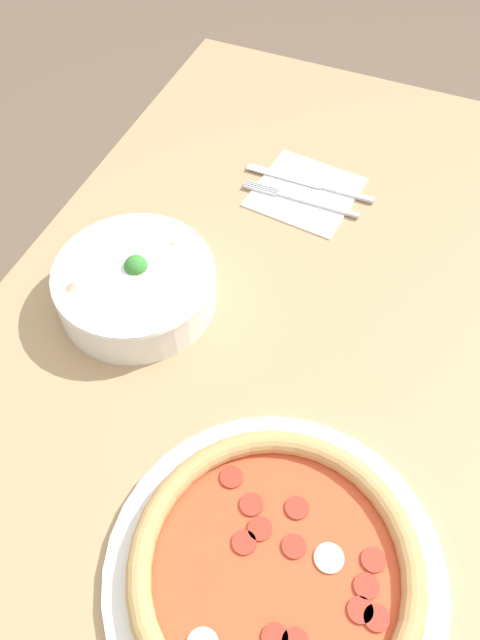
{
  "coord_description": "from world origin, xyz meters",
  "views": [
    {
      "loc": [
        -0.4,
        -0.07,
        1.45
      ],
      "look_at": [
        0.05,
        0.12,
        0.79
      ],
      "focal_mm": 35.0,
      "sensor_mm": 36.0,
      "label": 1
    }
  ],
  "objects_px": {
    "fork": "(302,200)",
    "knife": "(315,185)",
    "bowl": "(136,284)",
    "pizza": "(276,570)"
  },
  "relations": [
    {
      "from": "bowl",
      "to": "knife",
      "type": "height_order",
      "value": "bowl"
    },
    {
      "from": "knife",
      "to": "fork",
      "type": "bearing_deg",
      "value": 80.04
    },
    {
      "from": "fork",
      "to": "knife",
      "type": "relative_size",
      "value": 0.89
    },
    {
      "from": "knife",
      "to": "pizza",
      "type": "bearing_deg",
      "value": 104.65
    },
    {
      "from": "pizza",
      "to": "bowl",
      "type": "distance_m",
      "value": 0.41
    },
    {
      "from": "pizza",
      "to": "fork",
      "type": "xyz_separation_m",
      "value": [
        0.54,
        0.16,
        -0.01
      ]
    },
    {
      "from": "fork",
      "to": "bowl",
      "type": "bearing_deg",
      "value": 62.25
    },
    {
      "from": "fork",
      "to": "knife",
      "type": "bearing_deg",
      "value": -99.96
    },
    {
      "from": "fork",
      "to": "pizza",
      "type": "bearing_deg",
      "value": 106.45
    },
    {
      "from": "pizza",
      "to": "knife",
      "type": "height_order",
      "value": "pizza"
    }
  ]
}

